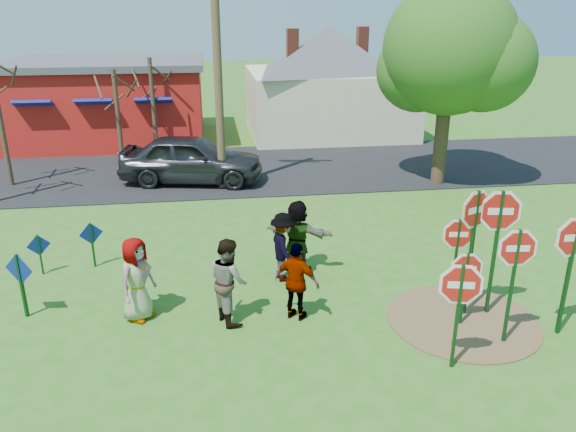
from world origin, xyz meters
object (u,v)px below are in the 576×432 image
(stop_sign_d, at_px, (499,222))
(utility_pole, at_px, (217,50))
(person_b, at_px, (135,276))
(person_a, at_px, (137,279))
(leafy_tree, at_px, (453,55))
(stop_sign_c, at_px, (516,261))
(stop_sign_b, at_px, (475,222))
(stop_sign_a, at_px, (460,294))
(suv, at_px, (192,159))

(stop_sign_d, bearing_deg, utility_pole, 127.71)
(stop_sign_d, distance_m, person_b, 7.76)
(person_a, bearing_deg, leafy_tree, -15.97)
(stop_sign_c, distance_m, person_a, 7.62)
(stop_sign_c, bearing_deg, stop_sign_b, 112.62)
(stop_sign_c, bearing_deg, person_b, 169.54)
(person_a, xyz_separation_m, leafy_tree, (10.24, 8.41, 3.75))
(person_b, bearing_deg, leafy_tree, -69.91)
(stop_sign_b, xyz_separation_m, person_a, (-6.98, 0.85, -1.24))
(stop_sign_d, relative_size, person_b, 1.75)
(stop_sign_c, height_order, person_a, stop_sign_c)
(stop_sign_a, xyz_separation_m, utility_pole, (-3.87, 11.58, 3.37))
(stop_sign_a, height_order, person_a, stop_sign_a)
(person_a, distance_m, leafy_tree, 13.78)
(suv, relative_size, leafy_tree, 0.73)
(stop_sign_a, height_order, person_b, stop_sign_a)
(stop_sign_b, distance_m, person_b, 7.26)
(stop_sign_a, xyz_separation_m, person_b, (-6.01, 2.90, -0.68))
(stop_sign_c, distance_m, leafy_tree, 11.18)
(stop_sign_a, relative_size, person_a, 1.21)
(stop_sign_c, height_order, suv, stop_sign_c)
(person_b, bearing_deg, stop_sign_a, -133.90)
(person_b, distance_m, suv, 9.56)
(person_b, height_order, utility_pole, utility_pole)
(person_a, bearing_deg, stop_sign_a, -79.06)
(stop_sign_b, relative_size, stop_sign_c, 1.16)
(stop_sign_d, height_order, suv, stop_sign_d)
(leafy_tree, bearing_deg, person_b, -141.79)
(stop_sign_d, bearing_deg, stop_sign_b, -172.92)
(person_a, distance_m, person_b, 0.31)
(stop_sign_c, bearing_deg, leafy_tree, 80.93)
(stop_sign_b, xyz_separation_m, leafy_tree, (3.27, 9.26, 2.51))
(utility_pole, bearing_deg, person_a, -102.96)
(person_b, xyz_separation_m, leafy_tree, (10.31, 8.12, 3.83))
(stop_sign_c, distance_m, person_b, 7.77)
(suv, distance_m, utility_pole, 4.20)
(person_a, height_order, leafy_tree, leafy_tree)
(stop_sign_d, distance_m, leafy_tree, 10.00)
(stop_sign_a, xyz_separation_m, stop_sign_c, (1.36, 0.62, 0.26))
(stop_sign_d, height_order, leafy_tree, leafy_tree)
(stop_sign_a, xyz_separation_m, stop_sign_b, (1.04, 1.76, 0.64))
(stop_sign_c, bearing_deg, person_a, 171.52)
(person_a, relative_size, person_b, 1.09)
(stop_sign_a, height_order, leafy_tree, leafy_tree)
(stop_sign_a, xyz_separation_m, person_a, (-5.94, 2.61, -0.61))
(stop_sign_d, height_order, utility_pole, utility_pole)
(stop_sign_c, bearing_deg, stop_sign_a, -148.72)
(utility_pole, bearing_deg, stop_sign_a, -71.52)
(stop_sign_b, height_order, leafy_tree, leafy_tree)
(stop_sign_b, distance_m, suv, 12.29)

